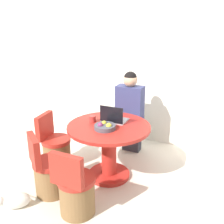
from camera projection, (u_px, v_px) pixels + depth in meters
ground_plane at (109, 183)px, 3.43m from camera, size 12.00×12.00×0.00m
wall_back at (147, 67)px, 4.30m from camera, size 7.00×0.06×2.60m
refrigerator at (217, 111)px, 3.69m from camera, size 0.63×0.66×1.62m
dining_table at (109, 143)px, 3.44m from camera, size 1.07×1.07×0.75m
chair_left_side at (55, 149)px, 3.75m from camera, size 0.42×0.41×0.79m
chair_near_camera at (76, 192)px, 2.82m from camera, size 0.41×0.41×0.79m
chair_near_left_corner at (49, 174)px, 3.16m from camera, size 0.47×0.48×0.79m
person_seated at (131, 110)px, 4.01m from camera, size 0.40×0.37×1.32m
laptop at (114, 118)px, 3.46m from camera, size 0.32×0.25×0.23m
fruit_bowl at (105, 127)px, 3.23m from camera, size 0.27×0.27×0.09m
coffee_cup at (93, 119)px, 3.46m from camera, size 0.09×0.09×0.08m
cat at (15, 201)px, 2.96m from camera, size 0.36×0.34×0.18m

